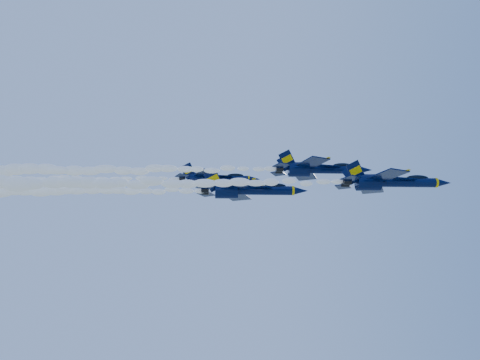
{
  "coord_description": "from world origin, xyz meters",
  "views": [
    {
      "loc": [
        -6.26,
        -77.72,
        129.62
      ],
      "look_at": [
        -3.64,
        -0.76,
        152.21
      ],
      "focal_mm": 35.0,
      "sensor_mm": 36.0,
      "label": 1
    }
  ],
  "objects_px": {
    "jet_second": "(318,169)",
    "jet_fourth": "(215,179)",
    "jet_third": "(248,190)",
    "jet_lead": "(390,182)"
  },
  "relations": [
    {
      "from": "jet_second",
      "to": "jet_fourth",
      "type": "distance_m",
      "value": 24.36
    },
    {
      "from": "jet_second",
      "to": "jet_third",
      "type": "xyz_separation_m",
      "value": [
        -10.8,
        11.64,
        -0.45
      ]
    },
    {
      "from": "jet_lead",
      "to": "jet_third",
      "type": "bearing_deg",
      "value": 135.6
    },
    {
      "from": "jet_lead",
      "to": "jet_second",
      "type": "xyz_separation_m",
      "value": [
        -8.8,
        7.55,
        4.27
      ]
    },
    {
      "from": "jet_lead",
      "to": "jet_second",
      "type": "height_order",
      "value": "jet_second"
    },
    {
      "from": "jet_third",
      "to": "jet_fourth",
      "type": "height_order",
      "value": "jet_fourth"
    },
    {
      "from": "jet_lead",
      "to": "jet_fourth",
      "type": "bearing_deg",
      "value": 136.43
    },
    {
      "from": "jet_fourth",
      "to": "jet_second",
      "type": "bearing_deg",
      "value": -44.97
    },
    {
      "from": "jet_second",
      "to": "jet_fourth",
      "type": "xyz_separation_m",
      "value": [
        -17.08,
        17.06,
        3.3
      ]
    },
    {
      "from": "jet_third",
      "to": "jet_second",
      "type": "bearing_deg",
      "value": -47.15
    }
  ]
}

